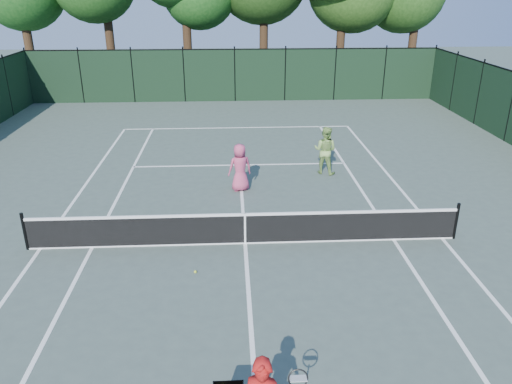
{
  "coord_description": "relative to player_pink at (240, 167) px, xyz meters",
  "views": [
    {
      "loc": [
        -0.34,
        -11.99,
        6.54
      ],
      "look_at": [
        0.35,
        1.0,
        1.1
      ],
      "focal_mm": 35.0,
      "sensor_mm": 36.0,
      "label": 1
    }
  ],
  "objects": [
    {
      "name": "sideline_singles_right",
      "position": [
        4.16,
        -3.85,
        -0.82
      ],
      "size": [
        0.1,
        23.77,
        0.01
      ],
      "primitive_type": "cube",
      "color": "white",
      "rests_on": "ground"
    },
    {
      "name": "sideline_doubles_left",
      "position": [
        -5.44,
        -3.85,
        -0.82
      ],
      "size": [
        0.1,
        23.77,
        0.01
      ],
      "primitive_type": "cube",
      "color": "white",
      "rests_on": "ground"
    },
    {
      "name": "player_pink",
      "position": [
        0.0,
        0.0,
        0.0
      ],
      "size": [
        0.91,
        0.72,
        1.64
      ],
      "rotation": [
        0.0,
        0.0,
        3.41
      ],
      "color": "#C3456C",
      "rests_on": "ground"
    },
    {
      "name": "sideline_singles_left",
      "position": [
        -4.07,
        -3.85,
        -0.82
      ],
      "size": [
        0.1,
        23.77,
        0.01
      ],
      "primitive_type": "cube",
      "color": "white",
      "rests_on": "ground"
    },
    {
      "name": "baseline_far",
      "position": [
        0.04,
        8.04,
        -0.82
      ],
      "size": [
        10.97,
        0.1,
        0.01
      ],
      "primitive_type": "cube",
      "color": "white",
      "rests_on": "ground"
    },
    {
      "name": "tennis_net",
      "position": [
        0.04,
        -3.85,
        -0.34
      ],
      "size": [
        11.69,
        0.09,
        1.06
      ],
      "color": "black",
      "rests_on": "ground"
    },
    {
      "name": "center_service_line",
      "position": [
        0.04,
        -3.85,
        -0.82
      ],
      "size": [
        0.1,
        12.8,
        0.01
      ],
      "primitive_type": "cube",
      "color": "white",
      "rests_on": "ground"
    },
    {
      "name": "ground",
      "position": [
        0.04,
        -3.85,
        -0.82
      ],
      "size": [
        90.0,
        90.0,
        0.0
      ],
      "primitive_type": "plane",
      "color": "#435148",
      "rests_on": "ground"
    },
    {
      "name": "loose_ball_midcourt",
      "position": [
        -1.23,
        -5.28,
        -0.78
      ],
      "size": [
        0.07,
        0.07,
        0.07
      ],
      "primitive_type": "sphere",
      "color": "#D4E52E",
      "rests_on": "ground"
    },
    {
      "name": "player_green",
      "position": [
        3.17,
        1.51,
        0.07
      ],
      "size": [
        1.08,
        1.0,
        1.78
      ],
      "rotation": [
        0.0,
        0.0,
        2.65
      ],
      "color": "#8BB55A",
      "rests_on": "ground"
    },
    {
      "name": "service_line_far",
      "position": [
        0.04,
        2.55,
        -0.82
      ],
      "size": [
        8.23,
        0.1,
        0.01
      ],
      "primitive_type": "cube",
      "color": "white",
      "rests_on": "ground"
    },
    {
      "name": "fence_far",
      "position": [
        0.04,
        14.15,
        0.68
      ],
      "size": [
        24.0,
        0.05,
        3.0
      ],
      "primitive_type": "cube",
      "color": "black",
      "rests_on": "ground"
    },
    {
      "name": "sideline_doubles_right",
      "position": [
        5.53,
        -3.85,
        -0.82
      ],
      "size": [
        0.1,
        23.77,
        0.01
      ],
      "primitive_type": "cube",
      "color": "white",
      "rests_on": "ground"
    }
  ]
}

